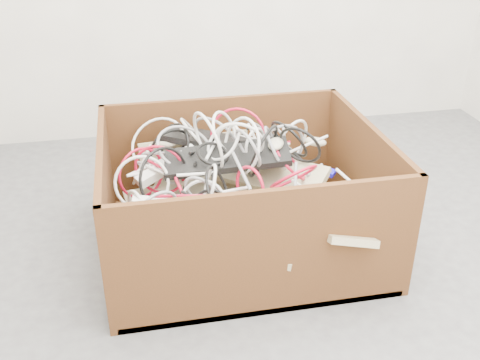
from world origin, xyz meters
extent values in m
plane|color=#49494B|center=(0.00, 0.00, 0.00)|extent=(3.00, 3.00, 0.00)
cube|color=#3E260F|center=(-0.29, 0.21, 0.01)|extent=(1.09, 0.91, 0.03)
cube|color=#3E260F|center=(-0.29, 0.65, 0.25)|extent=(1.09, 0.02, 0.51)
cube|color=#3E260F|center=(-0.29, -0.24, 0.25)|extent=(1.09, 0.03, 0.51)
cube|color=#3E260F|center=(0.24, 0.21, 0.25)|extent=(0.03, 0.86, 0.51)
cube|color=#3E260F|center=(-0.83, 0.21, 0.25)|extent=(0.02, 0.86, 0.51)
cube|color=tan|center=(-0.29, 0.22, 0.08)|extent=(0.96, 0.83, 0.18)
cube|color=tan|center=(-0.39, 0.16, 0.17)|extent=(0.69, 0.62, 0.19)
cube|color=tan|center=(-0.43, 0.26, 0.17)|extent=(0.52, 0.33, 0.08)
cube|color=tan|center=(-0.01, 0.27, 0.19)|extent=(0.49, 0.43, 0.13)
cube|color=tan|center=(-0.17, 0.00, 0.20)|extent=(0.39, 0.51, 0.06)
cube|color=tan|center=(-0.47, 0.13, 0.21)|extent=(0.51, 0.20, 0.21)
cube|color=tan|center=(0.00, -0.06, 0.22)|extent=(0.18, 0.48, 0.22)
cube|color=tan|center=(-0.44, 0.49, 0.30)|extent=(0.49, 0.13, 0.18)
cube|color=tan|center=(-0.36, 0.07, 0.26)|extent=(0.27, 0.50, 0.17)
cube|color=tan|center=(-0.17, 0.24, 0.31)|extent=(0.46, 0.47, 0.13)
cube|color=black|center=(-0.34, 0.42, 0.39)|extent=(0.52, 0.35, 0.09)
cube|color=black|center=(-0.35, 0.20, 0.42)|extent=(0.50, 0.24, 0.10)
ellipsoid|color=#BCB597|center=(-0.51, 0.23, 0.32)|extent=(0.11, 0.08, 0.04)
ellipsoid|color=#BCB597|center=(0.09, 0.43, 0.35)|extent=(0.12, 0.11, 0.04)
ellipsoid|color=#BCB597|center=(-0.47, -0.10, 0.31)|extent=(0.12, 0.09, 0.04)
ellipsoid|color=#BCB597|center=(-0.16, 0.19, 0.46)|extent=(0.10, 0.12, 0.04)
ellipsoid|color=#BCB597|center=(-0.57, 0.44, 0.40)|extent=(0.11, 0.09, 0.04)
ellipsoid|color=black|center=(-0.06, 0.02, 0.28)|extent=(0.12, 0.10, 0.04)
cube|color=white|center=(-0.58, 0.29, 0.36)|extent=(0.27, 0.17, 0.11)
cube|color=white|center=(-0.58, -0.01, 0.34)|extent=(0.31, 0.10, 0.10)
cube|color=#110CBD|center=(0.05, 0.13, 0.35)|extent=(0.06, 0.06, 0.03)
torus|color=gray|center=(-0.65, -0.06, 0.36)|extent=(0.22, 0.15, 0.25)
torus|color=silver|center=(-0.42, 0.20, 0.50)|extent=(0.10, 0.33, 0.33)
torus|color=black|center=(-0.54, 0.43, 0.36)|extent=(0.14, 0.32, 0.31)
torus|color=gray|center=(-0.16, 0.19, 0.45)|extent=(0.13, 0.27, 0.25)
torus|color=#B60D28|center=(-0.68, 0.33, 0.32)|extent=(0.27, 0.15, 0.30)
torus|color=silver|center=(-0.43, 0.47, 0.39)|extent=(0.19, 0.31, 0.26)
torus|color=#B60D28|center=(-0.61, 0.25, 0.36)|extent=(0.27, 0.12, 0.29)
torus|color=gray|center=(-0.37, 0.38, 0.44)|extent=(0.21, 0.21, 0.26)
torus|color=silver|center=(-0.30, 0.19, 0.49)|extent=(0.22, 0.14, 0.24)
torus|color=gray|center=(-0.51, 0.30, 0.43)|extent=(0.25, 0.26, 0.17)
torus|color=black|center=(-0.21, 0.19, 0.44)|extent=(0.18, 0.28, 0.31)
torus|color=black|center=(-0.07, 0.17, 0.46)|extent=(0.19, 0.19, 0.25)
torus|color=#B60D28|center=(-0.14, 0.01, 0.41)|extent=(0.24, 0.17, 0.20)
torus|color=gray|center=(-0.56, 0.27, 0.35)|extent=(0.11, 0.11, 0.12)
torus|color=silver|center=(-0.30, 0.19, 0.47)|extent=(0.12, 0.30, 0.31)
torus|color=#B60D28|center=(-0.30, -0.01, 0.39)|extent=(0.11, 0.21, 0.23)
torus|color=#B60D28|center=(-0.11, 0.15, 0.39)|extent=(0.17, 0.22, 0.16)
torus|color=gray|center=(-0.15, 0.45, 0.39)|extent=(0.14, 0.19, 0.14)
torus|color=silver|center=(-0.60, 0.49, 0.38)|extent=(0.32, 0.30, 0.20)
torus|color=silver|center=(-0.48, -0.01, 0.35)|extent=(0.22, 0.12, 0.21)
torus|color=silver|center=(-0.34, 0.30, 0.49)|extent=(0.13, 0.23, 0.23)
torus|color=black|center=(-0.60, 0.12, 0.39)|extent=(0.27, 0.21, 0.33)
torus|color=silver|center=(-0.71, 0.03, 0.32)|extent=(0.10, 0.19, 0.21)
torus|color=black|center=(-0.41, 0.18, 0.45)|extent=(0.13, 0.14, 0.07)
torus|color=#B60D28|center=(-0.27, 0.42, 0.41)|extent=(0.31, 0.13, 0.32)
torus|color=silver|center=(-0.68, 0.43, 0.31)|extent=(0.12, 0.26, 0.25)
torus|color=silver|center=(-0.06, 0.33, 0.39)|extent=(0.26, 0.22, 0.33)
torus|color=silver|center=(-0.06, 0.44, 0.35)|extent=(0.12, 0.15, 0.11)
torus|color=black|center=(-0.08, 0.28, 0.44)|extent=(0.16, 0.27, 0.25)
torus|color=gray|center=(-0.28, 0.13, 0.48)|extent=(0.11, 0.22, 0.21)
torus|color=silver|center=(-0.69, 0.14, 0.37)|extent=(0.29, 0.13, 0.27)
torus|color=gray|center=(-0.48, 0.01, 0.39)|extent=(0.13, 0.14, 0.17)
torus|color=silver|center=(-0.45, 0.01, 0.40)|extent=(0.09, 0.25, 0.25)
torus|color=silver|center=(-0.23, 0.23, 0.45)|extent=(0.11, 0.11, 0.14)
torus|color=black|center=(-0.55, 0.42, 0.37)|extent=(0.27, 0.09, 0.27)
torus|color=silver|center=(-0.07, 0.44, 0.38)|extent=(0.10, 0.16, 0.14)
torus|color=black|center=(-0.47, 0.47, 0.36)|extent=(0.16, 0.15, 0.14)
torus|color=black|center=(-0.46, -0.06, 0.35)|extent=(0.17, 0.10, 0.15)
torus|color=silver|center=(-0.36, 0.22, 0.48)|extent=(0.14, 0.19, 0.17)
torus|color=black|center=(-0.42, -0.02, 0.39)|extent=(0.12, 0.28, 0.27)
torus|color=gray|center=(-0.13, 0.26, 0.40)|extent=(0.34, 0.12, 0.35)
torus|color=black|center=(-0.62, 0.47, 0.32)|extent=(0.13, 0.09, 0.12)
cylinder|color=silver|center=(-0.48, 0.10, 0.41)|extent=(0.15, 0.03, 0.03)
cylinder|color=black|center=(-0.22, 0.28, 0.44)|extent=(0.19, 0.20, 0.10)
cylinder|color=#B60D28|center=(-0.55, -0.03, 0.40)|extent=(0.20, 0.09, 0.04)
cylinder|color=silver|center=(0.09, 0.04, 0.36)|extent=(0.05, 0.15, 0.03)
cylinder|color=#B60D28|center=(-0.70, 0.09, 0.31)|extent=(0.07, 0.16, 0.05)
cylinder|color=black|center=(-0.28, -0.09, 0.35)|extent=(0.07, 0.11, 0.04)
cylinder|color=#B60D28|center=(-0.63, 0.29, 0.38)|extent=(0.08, 0.17, 0.04)
cylinder|color=#B60D28|center=(-0.41, -0.07, 0.38)|extent=(0.08, 0.20, 0.07)
cylinder|color=gray|center=(-0.14, -0.02, 0.40)|extent=(0.08, 0.22, 0.07)
cylinder|color=gray|center=(-0.60, 0.34, 0.40)|extent=(0.17, 0.13, 0.06)
cylinder|color=black|center=(-0.09, 0.35, 0.39)|extent=(0.14, 0.26, 0.09)
cylinder|color=black|center=(-0.45, 0.48, 0.39)|extent=(0.18, 0.20, 0.06)
cylinder|color=silver|center=(-0.41, 0.23, 0.45)|extent=(0.08, 0.14, 0.04)
cylinder|color=silver|center=(-0.66, 0.27, 0.35)|extent=(0.17, 0.08, 0.03)
cylinder|color=silver|center=(-0.63, 0.32, 0.36)|extent=(0.22, 0.10, 0.05)
cylinder|color=black|center=(-0.63, -0.08, 0.30)|extent=(0.13, 0.11, 0.04)
cylinder|color=black|center=(-0.43, 0.31, 0.40)|extent=(0.14, 0.18, 0.08)
cylinder|color=gray|center=(-0.63, 0.38, 0.33)|extent=(0.16, 0.04, 0.06)
cylinder|color=silver|center=(-0.22, 0.45, 0.38)|extent=(0.10, 0.12, 0.03)
cylinder|color=#B60D28|center=(-0.55, 0.05, 0.37)|extent=(0.04, 0.16, 0.04)
cylinder|color=black|center=(-0.25, 0.48, 0.37)|extent=(0.13, 0.16, 0.04)
cylinder|color=black|center=(-0.51, -0.04, 0.38)|extent=(0.09, 0.10, 0.04)
cylinder|color=silver|center=(-0.19, 0.43, 0.39)|extent=(0.02, 0.29, 0.01)
cylinder|color=gray|center=(-0.33, 0.03, 0.45)|extent=(0.03, 0.24, 0.06)
cylinder|color=gray|center=(-0.09, 0.29, 0.42)|extent=(0.07, 0.26, 0.05)
cylinder|color=silver|center=(-0.35, 0.01, 0.38)|extent=(0.14, 0.12, 0.06)
cylinder|color=black|center=(-0.46, 0.27, 0.39)|extent=(0.06, 0.24, 0.09)
cylinder|color=silver|center=(-0.62, 0.23, 0.37)|extent=(0.09, 0.12, 0.01)
cylinder|color=black|center=(-0.07, 0.02, 0.34)|extent=(0.17, 0.08, 0.02)
cylinder|color=silver|center=(-0.06, -0.06, 0.35)|extent=(0.15, 0.20, 0.08)
cylinder|color=silver|center=(-0.12, 0.28, 0.41)|extent=(0.13, 0.13, 0.06)
cylinder|color=black|center=(-0.43, 0.04, 0.40)|extent=(0.04, 0.13, 0.02)
cylinder|color=silver|center=(-0.53, 0.04, 0.36)|extent=(0.12, 0.05, 0.05)
cylinder|color=silver|center=(0.00, 0.32, 0.39)|extent=(0.24, 0.13, 0.04)
cylinder|color=#B60D28|center=(-0.06, 0.46, 0.33)|extent=(0.11, 0.10, 0.03)
camera|label=1|loc=(-0.70, -1.75, 1.37)|focal=42.18mm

